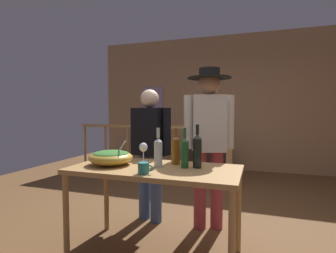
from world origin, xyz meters
TOP-DOWN VIEW (x-y plane):
  - ground_plane at (0.00, 0.00)m, footprint 8.40×8.40m
  - back_wall at (0.00, 3.23)m, footprint 6.03×0.10m
  - framed_picture at (-1.81, 3.17)m, footprint 0.51×0.03m
  - stair_railing at (-0.88, 1.87)m, footprint 2.96×0.10m
  - tv_console at (-0.44, 2.88)m, footprint 0.90×0.40m
  - flat_screen_tv at (-0.44, 2.85)m, footprint 0.47×0.12m
  - serving_table at (-0.28, -0.54)m, footprint 1.43×0.70m
  - salad_bowl at (-0.69, -0.57)m, footprint 0.39×0.39m
  - wine_glass at (-0.49, -0.32)m, footprint 0.08×0.08m
  - wine_bottle_dark at (0.07, -0.45)m, footprint 0.07×0.07m
  - wine_bottle_green at (-0.03, -0.48)m, footprint 0.06×0.06m
  - wine_bottle_clear at (-0.26, -0.50)m, footprint 0.07×0.07m
  - wine_bottle_amber at (-0.15, -0.36)m, footprint 0.08×0.08m
  - mug_teal at (-0.27, -0.79)m, footprint 0.12×0.09m
  - person_standing_left at (-0.62, 0.15)m, footprint 0.56×0.33m
  - person_standing_right at (0.06, 0.15)m, footprint 0.51×0.46m

SIDE VIEW (x-z plane):
  - ground_plane at x=0.00m, z-range 0.00..0.00m
  - tv_console at x=-0.44m, z-range 0.00..0.48m
  - stair_railing at x=-0.88m, z-range 0.12..1.17m
  - flat_screen_tv at x=-0.44m, z-range 0.52..0.88m
  - serving_table at x=-0.28m, z-range 0.31..1.09m
  - mug_teal at x=-0.27m, z-range 0.78..0.87m
  - salad_bowl at x=-0.69m, z-range 0.74..0.96m
  - person_standing_left at x=-0.62m, z-range 0.13..1.63m
  - wine_glass at x=-0.49m, z-range 0.82..1.00m
  - wine_bottle_clear at x=-0.26m, z-range 0.75..1.08m
  - wine_bottle_green at x=-0.03m, z-range 0.75..1.09m
  - wine_bottle_amber at x=-0.15m, z-range 0.75..1.08m
  - wine_bottle_dark at x=0.07m, z-range 0.75..1.11m
  - person_standing_right at x=0.06m, z-range 0.17..1.87m
  - back_wall at x=0.00m, z-range 0.00..2.88m
  - framed_picture at x=-1.81m, z-range 1.30..1.83m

